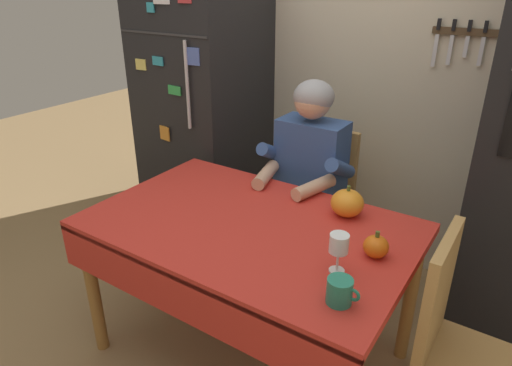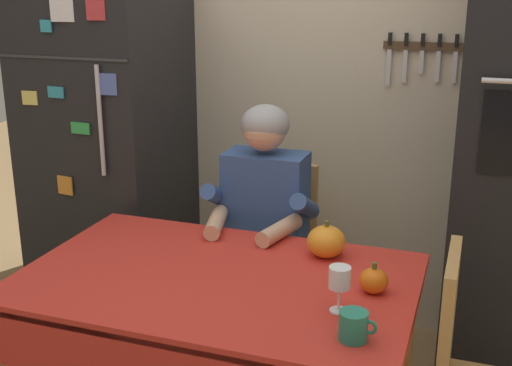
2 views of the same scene
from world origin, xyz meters
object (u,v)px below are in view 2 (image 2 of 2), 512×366
Objects in this scene: refrigerator at (110,153)px; dining_table at (215,299)px; chair_behind_person at (273,253)px; coffee_mug at (354,326)px; pumpkin_medium at (326,241)px; seated_person at (261,221)px; pumpkin_large at (374,280)px; wine_glass at (340,280)px.

refrigerator is 1.29× the size of dining_table.
chair_behind_person reaches higher than coffee_mug.
pumpkin_medium is (1.28, -0.56, -0.10)m from refrigerator.
pumpkin_large is at bearing -42.19° from seated_person.
refrigerator is at bearing 156.14° from pumpkin_medium.
pumpkin_large reaches higher than coffee_mug.
pumpkin_large is at bearing -47.65° from pumpkin_medium.
dining_table is 0.48m from pumpkin_medium.
chair_behind_person is at bearing 119.11° from coffee_mug.
pumpkin_large is (0.00, 0.33, -0.00)m from coffee_mug.
chair_behind_person is 8.53× the size of pumpkin_large.
refrigerator reaches higher than chair_behind_person.
seated_person is at bearing 125.67° from wine_glass.
refrigerator is 0.97m from seated_person.
wine_glass is (-0.08, 0.15, 0.07)m from coffee_mug.
seated_person is at bearing -90.00° from chair_behind_person.
dining_table is (0.95, -0.88, -0.24)m from refrigerator.
dining_table is at bearing -135.72° from pumpkin_medium.
pumpkin_large is at bearing -50.88° from chair_behind_person.
pumpkin_large is at bearing -28.35° from refrigerator.
dining_table is at bearing 168.34° from wine_glass.
pumpkin_medium reaches higher than dining_table.
chair_behind_person reaches higher than pumpkin_large.
dining_table is 0.52m from wine_glass.
pumpkin_large is (0.08, 0.17, -0.07)m from wine_glass.
chair_behind_person is 8.15× the size of coffee_mug.
pumpkin_medium is (0.36, -0.29, 0.06)m from seated_person.
pumpkin_large is 0.33m from pumpkin_medium.
dining_table is 1.51× the size of chair_behind_person.
chair_behind_person is 0.97m from pumpkin_large.
chair_behind_person is at bearing -5.65° from refrigerator.
seated_person is (0.92, -0.28, -0.16)m from refrigerator.
dining_table is at bearing 155.31° from coffee_mug.
wine_glass reaches higher than coffee_mug.
wine_glass is at bearing -115.51° from pumpkin_large.
coffee_mug is 0.61m from pumpkin_medium.
pumpkin_medium reaches higher than coffee_mug.
dining_table is at bearing -87.48° from chair_behind_person.
seated_person is at bearing 141.72° from pumpkin_medium.
chair_behind_person is (-0.03, 0.79, -0.14)m from dining_table.
refrigerator reaches higher than seated_person.
pumpkin_medium is (-0.22, 0.57, 0.02)m from coffee_mug.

